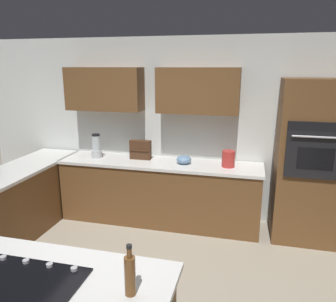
{
  "coord_description": "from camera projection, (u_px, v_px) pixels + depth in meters",
  "views": [
    {
      "loc": [
        -1.08,
        2.54,
        2.2
      ],
      "look_at": [
        -0.12,
        -1.36,
        1.16
      ],
      "focal_mm": 35.25,
      "sensor_mm": 36.0,
      "label": 1
    }
  ],
  "objects": [
    {
      "name": "countertop_back",
      "position": [
        159.0,
        163.0,
        4.61
      ],
      "size": [
        2.84,
        0.64,
        0.04
      ],
      "primitive_type": "cube",
      "color": "silver",
      "rests_on": "lower_cabinets_back"
    },
    {
      "name": "ground_plane",
      "position": [
        123.0,
        300.0,
        3.19
      ],
      "size": [
        14.0,
        14.0,
        0.0
      ],
      "primitive_type": "plane",
      "color": "#9E937F"
    },
    {
      "name": "lower_cabinets_back",
      "position": [
        159.0,
        193.0,
        4.73
      ],
      "size": [
        2.8,
        0.6,
        0.86
      ],
      "primitive_type": "cube",
      "color": "brown",
      "rests_on": "ground"
    },
    {
      "name": "kettle",
      "position": [
        228.0,
        159.0,
        4.36
      ],
      "size": [
        0.17,
        0.17,
        0.22
      ],
      "primitive_type": "cylinder",
      "color": "red",
      "rests_on": "countertop_back"
    },
    {
      "name": "spice_rack",
      "position": [
        140.0,
        150.0,
        4.72
      ],
      "size": [
        0.3,
        0.11,
        0.27
      ],
      "color": "#472B19",
      "rests_on": "countertop_back"
    },
    {
      "name": "second_bottle",
      "position": [
        130.0,
        274.0,
        1.91
      ],
      "size": [
        0.07,
        0.07,
        0.32
      ],
      "color": "brown",
      "rests_on": "island_top"
    },
    {
      "name": "cooktop",
      "position": [
        15.0,
        286.0,
        1.99
      ],
      "size": [
        0.76,
        0.56,
        0.03
      ],
      "color": "black",
      "rests_on": "island_top"
    },
    {
      "name": "wall_back",
      "position": [
        168.0,
        121.0,
        4.78
      ],
      "size": [
        6.0,
        0.44,
        2.6
      ],
      "color": "silver",
      "rests_on": "ground"
    },
    {
      "name": "wall_oven",
      "position": [
        309.0,
        162.0,
        4.12
      ],
      "size": [
        0.8,
        0.66,
        2.06
      ],
      "color": "brown",
      "rests_on": "ground"
    },
    {
      "name": "blender",
      "position": [
        96.0,
        147.0,
        4.79
      ],
      "size": [
        0.15,
        0.15,
        0.35
      ],
      "color": "silver",
      "rests_on": "countertop_back"
    },
    {
      "name": "mixing_bowl",
      "position": [
        184.0,
        160.0,
        4.51
      ],
      "size": [
        0.21,
        0.21,
        0.11
      ],
      "primitive_type": "ellipsoid",
      "color": "#668CB2",
      "rests_on": "countertop_back"
    },
    {
      "name": "island_top",
      "position": [
        15.0,
        291.0,
        2.0
      ],
      "size": [
        1.88,
        1.02,
        0.04
      ],
      "primitive_type": "cube",
      "color": "silver",
      "rests_on": "island_base"
    }
  ]
}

